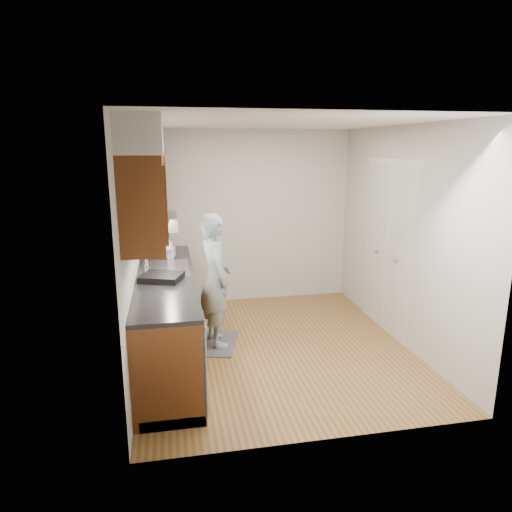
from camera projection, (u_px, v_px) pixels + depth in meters
The scene contains 14 objects.
floor at pixel (274, 347), 5.28m from camera, with size 3.50×3.50×0.00m, color olive.
ceiling at pixel (277, 122), 4.70m from camera, with size 3.50×3.50×0.00m, color white.
wall_left at pixel (134, 247), 4.71m from camera, with size 0.02×3.50×2.50m, color beige.
wall_right at pixel (402, 236), 5.27m from camera, with size 0.02×3.50×2.50m, color beige.
wall_back at pixel (248, 217), 6.66m from camera, with size 3.00×0.02×2.50m, color beige.
counter at pixel (167, 314), 4.94m from camera, with size 0.64×2.80×1.30m.
upper_cabinets at pixel (148, 178), 4.62m from camera, with size 0.47×2.80×1.21m.
closet_door at pixel (387, 250), 5.60m from camera, with size 0.02×1.22×2.05m, color white.
floor_mat at pixel (216, 343), 5.37m from camera, with size 0.44×0.76×0.01m, color slate.
person at pixel (215, 271), 5.16m from camera, with size 0.61×0.41×1.74m, color #869BA4.
soap_bottle_a at pixel (169, 248), 5.41m from camera, with size 0.12×0.12×0.30m, color #B5BCC4.
soap_bottle_b at pixel (170, 249), 5.59m from camera, with size 0.09×0.09×0.19m, color #B5BCC4.
steel_can at pixel (168, 255), 5.40m from camera, with size 0.07×0.07×0.14m, color #A5A5AA.
dish_rack at pixel (162, 277), 4.62m from camera, with size 0.40×0.33×0.06m, color black.
Camera 1 is at (-1.14, -4.76, 2.26)m, focal length 32.00 mm.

